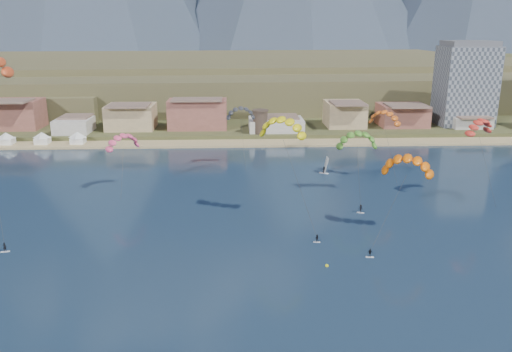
# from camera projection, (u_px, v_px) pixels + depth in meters

# --- Properties ---
(ground) EXTENTS (2400.00, 2400.00, 0.00)m
(ground) POSITION_uv_depth(u_px,v_px,m) (265.00, 298.00, 79.36)
(ground) COLOR #0D2030
(ground) RESTS_ON ground
(beach) EXTENTS (2200.00, 12.00, 0.90)m
(beach) POSITION_uv_depth(u_px,v_px,m) (247.00, 143.00, 180.89)
(beach) COLOR tan
(beach) RESTS_ON ground
(land) EXTENTS (2200.00, 900.00, 4.00)m
(land) POSITION_uv_depth(u_px,v_px,m) (237.00, 59.00, 616.15)
(land) COLOR brown
(land) RESTS_ON ground
(foothills) EXTENTS (940.00, 210.00, 18.00)m
(foothills) POSITION_uv_depth(u_px,v_px,m) (280.00, 79.00, 300.54)
(foothills) COLOR brown
(foothills) RESTS_ON ground
(town) EXTENTS (400.00, 24.00, 12.00)m
(town) POSITION_uv_depth(u_px,v_px,m) (138.00, 114.00, 192.43)
(town) COLOR beige
(town) RESTS_ON ground
(apartment_tower) EXTENTS (20.00, 16.00, 32.00)m
(apartment_tower) POSITION_uv_depth(u_px,v_px,m) (466.00, 84.00, 200.46)
(apartment_tower) COLOR gray
(apartment_tower) RESTS_ON ground
(watchtower) EXTENTS (5.82, 5.82, 8.60)m
(watchtower) POSITION_uv_depth(u_px,v_px,m) (260.00, 121.00, 187.04)
(watchtower) COLOR #47382D
(watchtower) RESTS_ON ground
(beach_tents) EXTENTS (43.40, 6.40, 5.00)m
(beach_tents) POSITION_uv_depth(u_px,v_px,m) (23.00, 135.00, 176.84)
(beach_tents) COLOR white
(beach_tents) RESTS_ON ground
(kitesurfer_yellow) EXTENTS (11.97, 17.57, 24.75)m
(kitesurfer_yellow) POSITION_uv_depth(u_px,v_px,m) (282.00, 124.00, 106.11)
(kitesurfer_yellow) COLOR silver
(kitesurfer_yellow) RESTS_ON ground
(kitesurfer_orange) EXTENTS (16.02, 16.62, 20.11)m
(kitesurfer_orange) POSITION_uv_depth(u_px,v_px,m) (408.00, 162.00, 100.97)
(kitesurfer_orange) COLOR silver
(kitesurfer_orange) RESTS_ON ground
(kitesurfer_green) EXTENTS (10.47, 16.67, 19.04)m
(kitesurfer_green) POSITION_uv_depth(u_px,v_px,m) (358.00, 138.00, 124.31)
(kitesurfer_green) COLOR silver
(kitesurfer_green) RESTS_ON ground
(distant_kite_pink) EXTENTS (9.23, 8.69, 16.44)m
(distant_kite_pink) POSITION_uv_depth(u_px,v_px,m) (123.00, 139.00, 126.67)
(distant_kite_pink) COLOR #262626
(distant_kite_pink) RESTS_ON ground
(distant_kite_dark) EXTENTS (8.91, 6.15, 19.28)m
(distant_kite_dark) POSITION_uv_depth(u_px,v_px,m) (241.00, 111.00, 147.10)
(distant_kite_dark) COLOR #262626
(distant_kite_dark) RESTS_ON ground
(distant_kite_orange) EXTENTS (9.11, 8.36, 20.11)m
(distant_kite_orange) POSITION_uv_depth(u_px,v_px,m) (385.00, 115.00, 135.57)
(distant_kite_orange) COLOR #262626
(distant_kite_orange) RESTS_ON ground
(distant_kite_red) EXTENTS (9.01, 7.78, 20.74)m
(distant_kite_red) POSITION_uv_depth(u_px,v_px,m) (480.00, 124.00, 119.73)
(distant_kite_red) COLOR #262626
(distant_kite_red) RESTS_ON ground
(windsurfer) EXTENTS (2.91, 2.88, 4.61)m
(windsurfer) POSITION_uv_depth(u_px,v_px,m) (325.00, 168.00, 144.78)
(windsurfer) COLOR silver
(windsurfer) RESTS_ON ground
(buoy) EXTENTS (0.60, 0.60, 0.60)m
(buoy) POSITION_uv_depth(u_px,v_px,m) (327.00, 266.00, 89.63)
(buoy) COLOR yellow
(buoy) RESTS_ON ground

